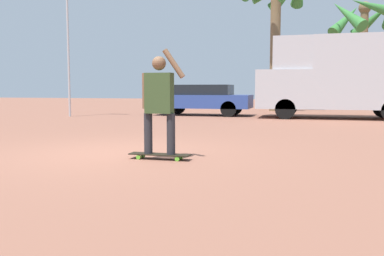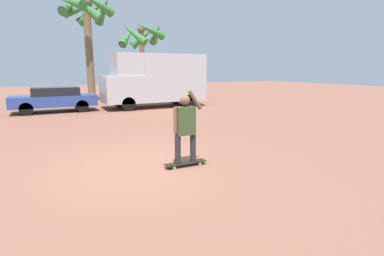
% 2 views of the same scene
% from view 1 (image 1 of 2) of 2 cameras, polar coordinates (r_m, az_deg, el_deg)
% --- Properties ---
extents(ground_plane, '(80.00, 80.00, 0.00)m').
position_cam_1_polar(ground_plane, '(7.93, -9.79, -3.35)').
color(ground_plane, '#935B47').
extents(skateboard, '(1.04, 0.25, 0.09)m').
position_cam_1_polar(skateboard, '(7.18, -4.34, -3.58)').
color(skateboard, black).
rests_on(skateboard, ground_plane).
extents(person_skateboarder, '(0.74, 0.23, 1.74)m').
position_cam_1_polar(person_skateboarder, '(7.09, -4.40, 3.96)').
color(person_skateboarder, '#28282D').
rests_on(person_skateboarder, skateboard).
extents(camper_van, '(6.10, 2.29, 3.19)m').
position_cam_1_polar(camper_van, '(17.88, 19.20, 6.73)').
color(camper_van, black).
rests_on(camper_van, ground_plane).
extents(parked_car_blue, '(4.31, 1.71, 1.34)m').
position_cam_1_polar(parked_car_blue, '(18.84, 1.41, 3.91)').
color(parked_car_blue, black).
rests_on(parked_car_blue, ground_plane).
extents(palm_tree_near_van, '(3.76, 3.94, 6.10)m').
position_cam_1_polar(palm_tree_near_van, '(25.49, 22.13, 13.17)').
color(palm_tree_near_van, brown).
rests_on(palm_tree_near_van, ground_plane).
extents(flagpole, '(1.06, 0.12, 5.77)m').
position_cam_1_polar(flagpole, '(18.83, -15.97, 11.71)').
color(flagpole, '#B7B7BC').
rests_on(flagpole, ground_plane).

